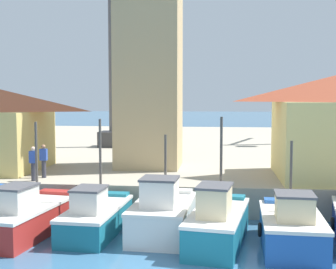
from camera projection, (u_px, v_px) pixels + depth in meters
name	position (u px, v px, depth m)	size (l,w,h in m)	color
quay_wharf	(208.00, 150.00, 40.18)	(120.00, 40.00, 1.37)	#A89E89
fishing_boat_left_outer	(28.00, 217.00, 17.87)	(2.46, 5.21, 4.33)	#AD2823
fishing_boat_left_inner	(96.00, 216.00, 18.13)	(2.04, 4.76, 4.43)	#196B7F
fishing_boat_mid_left	(163.00, 214.00, 17.86)	(2.39, 4.35, 3.83)	silver
fishing_boat_center	(218.00, 223.00, 16.76)	(2.48, 4.99, 4.58)	#196B7F
fishing_boat_mid_right	(292.00, 228.00, 16.33)	(2.26, 4.36, 3.74)	#2356A8
clock_tower	(149.00, 20.00, 25.60)	(3.94, 3.94, 17.03)	tan
port_crane_near	(112.00, 61.00, 36.27)	(3.91, 7.44, 18.12)	#353539
dock_worker_near_tower	(44.00, 160.00, 22.64)	(0.34, 0.22, 1.62)	#33333D
dock_worker_along_quay	(33.00, 163.00, 21.77)	(0.34, 0.22, 1.62)	#33333D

